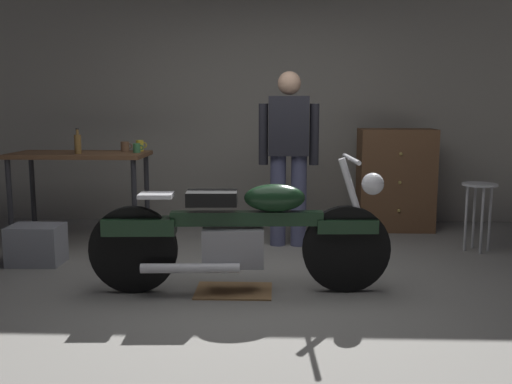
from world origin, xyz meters
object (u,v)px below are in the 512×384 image
at_px(motorcycle, 242,232).
at_px(person_standing, 289,151).
at_px(mug_brown_stoneware, 125,146).
at_px(mug_green_speckled, 137,148).
at_px(wooden_dresser, 395,180).
at_px(storage_bin, 36,245).
at_px(shop_stool, 479,199).
at_px(mug_yellow_tall, 140,146).
at_px(bottle, 78,143).

height_order(motorcycle, person_standing, person_standing).
relative_size(motorcycle, mug_brown_stoneware, 18.75).
bearing_deg(mug_green_speckled, wooden_dresser, 16.05).
xyz_separation_m(wooden_dresser, mug_green_speckled, (-2.64, -0.76, 0.40)).
relative_size(motorcycle, storage_bin, 4.98).
bearing_deg(mug_brown_stoneware, storage_bin, -121.27).
relative_size(wooden_dresser, mug_brown_stoneware, 9.42).
height_order(person_standing, wooden_dresser, person_standing).
distance_m(shop_stool, mug_yellow_tall, 3.29).
bearing_deg(motorcycle, mug_green_speckled, 124.47).
relative_size(mug_green_speckled, mug_yellow_tall, 0.94).
distance_m(shop_stool, mug_brown_stoneware, 3.43).
xyz_separation_m(wooden_dresser, bottle, (-3.17, -0.89, 0.45)).
xyz_separation_m(person_standing, wooden_dresser, (1.18, 0.77, -0.38)).
bearing_deg(shop_stool, person_standing, 174.67).
relative_size(shop_stool, mug_brown_stoneware, 5.48).
height_order(motorcycle, mug_yellow_tall, mug_yellow_tall).
bearing_deg(mug_brown_stoneware, motorcycle, -51.94).
xyz_separation_m(storage_bin, mug_green_speckled, (0.71, 0.76, 0.78)).
bearing_deg(wooden_dresser, mug_brown_stoneware, -167.77).
bearing_deg(motorcycle, storage_bin, 156.49).
xyz_separation_m(mug_green_speckled, mug_yellow_tall, (-0.01, 0.18, 0.01)).
xyz_separation_m(person_standing, storage_bin, (-2.18, -0.75, -0.76)).
bearing_deg(mug_brown_stoneware, person_standing, -5.80).
xyz_separation_m(motorcycle, shop_stool, (2.12, 1.28, 0.05)).
bearing_deg(wooden_dresser, mug_yellow_tall, -167.72).
relative_size(mug_yellow_tall, bottle, 0.46).
distance_m(mug_yellow_tall, mug_brown_stoneware, 0.15).
height_order(mug_yellow_tall, bottle, bottle).
bearing_deg(mug_yellow_tall, person_standing, -7.44).
bearing_deg(storage_bin, motorcycle, -20.78).
bearing_deg(mug_brown_stoneware, bottle, -142.67).
distance_m(wooden_dresser, mug_green_speckled, 2.78).
xyz_separation_m(shop_stool, bottle, (-3.76, 0.04, 0.50)).
bearing_deg(storage_bin, shop_stool, 8.51).
height_order(motorcycle, mug_brown_stoneware, same).
relative_size(motorcycle, bottle, 9.09).
height_order(mug_green_speckled, mug_brown_stoneware, mug_brown_stoneware).
bearing_deg(wooden_dresser, bottle, -164.28).
bearing_deg(person_standing, mug_brown_stoneware, -3.98).
bearing_deg(wooden_dresser, motorcycle, -124.83).
bearing_deg(mug_green_speckled, storage_bin, -132.99).
bearing_deg(mug_yellow_tall, motorcycle, -55.70).
xyz_separation_m(motorcycle, bottle, (-1.63, 1.32, 0.55)).
height_order(person_standing, mug_green_speckled, person_standing).
xyz_separation_m(storage_bin, mug_yellow_tall, (0.70, 0.95, 0.79)).
xyz_separation_m(mug_green_speckled, mug_brown_stoneware, (-0.15, 0.15, 0.00)).
height_order(mug_brown_stoneware, bottle, bottle).
distance_m(motorcycle, storage_bin, 1.96).
xyz_separation_m(storage_bin, mug_brown_stoneware, (0.56, 0.92, 0.78)).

